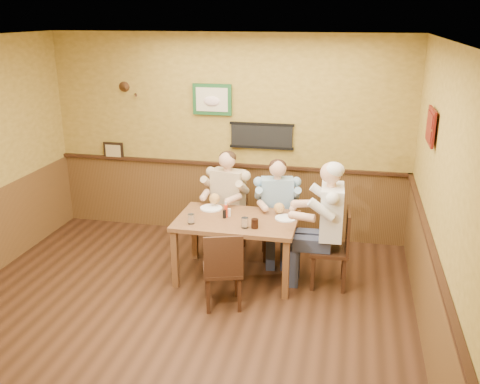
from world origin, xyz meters
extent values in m
plane|color=black|center=(0.00, 0.00, 0.00)|extent=(5.00, 5.00, 0.00)
cube|color=silver|center=(0.00, 0.00, 2.80)|extent=(5.00, 5.00, 0.02)
cube|color=#B4973F|center=(0.00, 2.50, 1.40)|extent=(5.00, 0.02, 2.80)
cube|color=#B4973F|center=(0.00, -2.50, 1.40)|extent=(5.00, 0.02, 2.80)
cube|color=#B4973F|center=(2.50, 0.00, 1.40)|extent=(0.02, 5.00, 2.80)
cube|color=brown|center=(0.00, 2.48, 0.50)|extent=(5.00, 0.02, 1.00)
cube|color=brown|center=(2.48, 0.00, 0.50)|extent=(0.02, 5.00, 1.00)
cube|color=black|center=(0.49, 2.46, 1.45)|extent=(0.88, 0.03, 0.34)
cube|color=#1B5025|center=(-0.20, 2.46, 1.92)|extent=(0.54, 0.03, 0.42)
cube|color=black|center=(-1.70, 2.46, 1.12)|extent=(0.30, 0.03, 0.26)
cube|color=maroon|center=(2.46, 1.05, 1.95)|extent=(0.03, 0.48, 0.36)
cube|color=brown|center=(0.44, 1.13, 0.72)|extent=(1.40, 0.90, 0.05)
cube|color=brown|center=(-0.20, 0.74, 0.35)|extent=(0.07, 0.07, 0.70)
cube|color=brown|center=(1.08, 0.74, 0.35)|extent=(0.07, 0.07, 0.70)
cube|color=brown|center=(-0.20, 1.52, 0.35)|extent=(0.07, 0.07, 0.70)
cube|color=brown|center=(1.08, 1.52, 0.35)|extent=(0.07, 0.07, 0.70)
cylinder|color=white|center=(-0.04, 0.87, 0.81)|extent=(0.10, 0.10, 0.12)
cylinder|color=white|center=(0.58, 0.88, 0.81)|extent=(0.09, 0.09, 0.12)
cylinder|color=black|center=(0.69, 0.90, 0.80)|extent=(0.10, 0.10, 0.11)
cylinder|color=red|center=(0.30, 1.16, 0.84)|extent=(0.04, 0.04, 0.17)
cylinder|color=white|center=(0.33, 1.20, 0.80)|extent=(0.05, 0.05, 0.09)
cylinder|color=black|center=(0.29, 1.13, 0.80)|extent=(0.05, 0.05, 0.10)
cylinder|color=white|center=(0.06, 1.39, 0.76)|extent=(0.34, 0.34, 0.02)
cylinder|color=white|center=(1.00, 1.25, 0.76)|extent=(0.33, 0.33, 0.02)
camera|label=1|loc=(1.71, -4.54, 3.04)|focal=40.00mm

